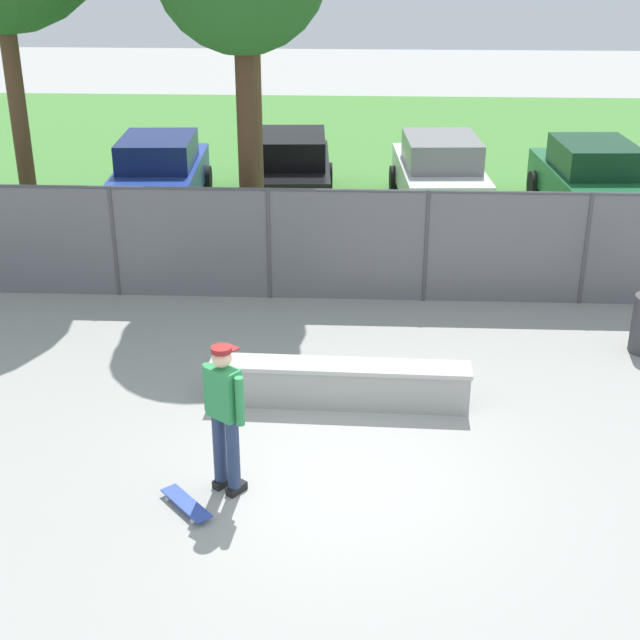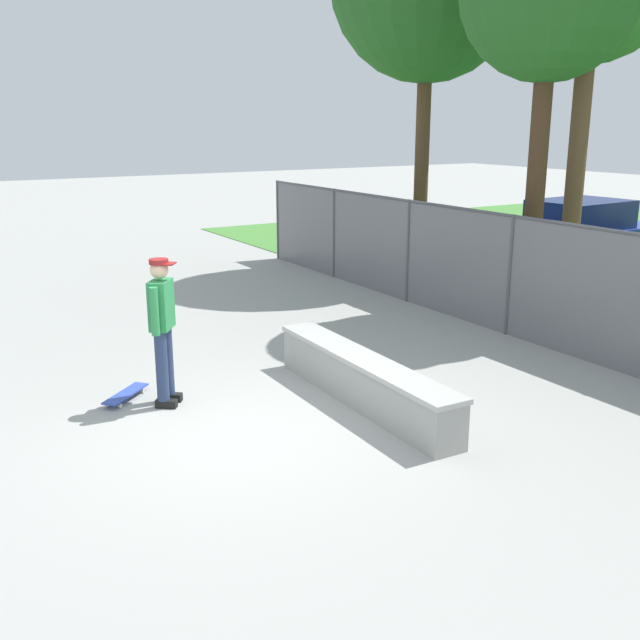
% 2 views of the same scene
% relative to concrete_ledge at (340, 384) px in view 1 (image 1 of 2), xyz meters
% --- Properties ---
extents(ground_plane, '(80.00, 80.00, 0.00)m').
position_rel_concrete_ledge_xyz_m(ground_plane, '(0.02, -1.71, -0.31)').
color(ground_plane, '#9E9E99').
extents(grass_strip, '(30.83, 20.00, 0.02)m').
position_rel_concrete_ledge_xyz_m(grass_strip, '(0.02, 14.07, -0.30)').
color(grass_strip, '#478438').
rests_on(grass_strip, ground).
extents(concrete_ledge, '(3.54, 0.58, 0.61)m').
position_rel_concrete_ledge_xyz_m(concrete_ledge, '(0.00, 0.00, 0.00)').
color(concrete_ledge, '#999993').
rests_on(concrete_ledge, ground).
extents(skateboarder, '(0.50, 0.43, 1.84)m').
position_rel_concrete_ledge_xyz_m(skateboarder, '(-1.23, -2.12, 0.73)').
color(skateboarder, black).
rests_on(skateboarder, ground).
extents(skateboard, '(0.68, 0.73, 0.09)m').
position_rel_concrete_ledge_xyz_m(skateboard, '(-1.65, -2.51, -0.23)').
color(skateboard, '#334CB2').
rests_on(skateboard, ground).
extents(chainlink_fence, '(18.90, 0.07, 1.98)m').
position_rel_concrete_ledge_xyz_m(chainlink_fence, '(0.02, 3.77, 0.76)').
color(chainlink_fence, '#4C4C51').
rests_on(chainlink_fence, ground).
extents(car_blue, '(2.21, 4.30, 1.66)m').
position_rel_concrete_ledge_xyz_m(car_blue, '(-4.38, 9.13, 0.53)').
color(car_blue, '#233D9E').
rests_on(car_blue, ground).
extents(car_black, '(2.21, 4.30, 1.66)m').
position_rel_concrete_ledge_xyz_m(car_black, '(-1.42, 9.60, 0.53)').
color(car_black, black).
rests_on(car_black, ground).
extents(car_white, '(2.21, 4.30, 1.66)m').
position_rel_concrete_ledge_xyz_m(car_white, '(2.01, 9.47, 0.53)').
color(car_white, silver).
rests_on(car_white, ground).
extents(car_green, '(2.21, 4.30, 1.66)m').
position_rel_concrete_ledge_xyz_m(car_green, '(5.34, 9.10, 0.53)').
color(car_green, '#1E6638').
rests_on(car_green, ground).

